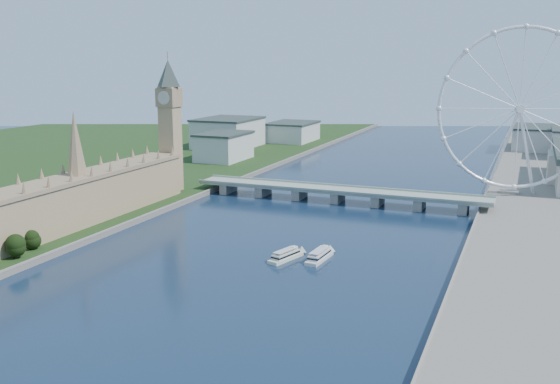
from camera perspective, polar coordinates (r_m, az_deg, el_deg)
The scene contains 7 objects.
parliament_range at distance 405.59m, azimuth -17.89°, elevation -0.58°, with size 24.00×200.00×70.00m.
big_ben at distance 485.72m, azimuth -10.08°, elevation 7.52°, with size 20.02×20.02×110.00m.
westminster_bridge at distance 461.60m, azimuth 5.31°, elevation -0.09°, with size 220.00×22.00×9.50m.
london_eye at distance 489.40m, azimuth 21.07°, elevation 7.06°, with size 113.60×39.12×124.30m.
city_skyline at distance 703.97m, azimuth 14.55°, elevation 4.56°, with size 505.00×280.00×32.00m.
tour_boat_near at distance 328.47m, azimuth 0.53°, elevation -6.20°, with size 6.66×26.25×5.77m, color beige, non-canonical shape.
tour_boat_far at distance 328.35m, azimuth 3.61°, elevation -6.23°, with size 6.95×27.33×6.01m, color silver, non-canonical shape.
Camera 1 is at (128.35, -133.04, 101.87)m, focal length 40.00 mm.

